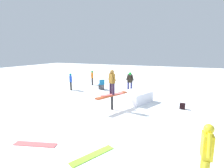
{
  "coord_description": "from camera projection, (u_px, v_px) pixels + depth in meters",
  "views": [
    {
      "loc": [
        8.66,
        3.82,
        3.27
      ],
      "look_at": [
        0.0,
        0.0,
        1.47
      ],
      "focal_mm": 28.0,
      "sensor_mm": 36.0,
      "label": 1
    }
  ],
  "objects": [
    {
      "name": "bystander_orange",
      "position": [
        92.0,
        77.0,
        16.93
      ],
      "size": [
        0.57,
        0.34,
        1.4
      ],
      "rotation": [
        0.0,
        0.0,
        3.61
      ],
      "color": "black",
      "rests_on": "ground"
    },
    {
      "name": "loose_snowboard_coral",
      "position": [
        35.0,
        144.0,
        6.2
      ],
      "size": [
        0.72,
        1.55,
        0.02
      ],
      "primitive_type": "cube",
      "rotation": [
        0.0,
        0.0,
        1.87
      ],
      "color": "#F66163",
      "rests_on": "ground"
    },
    {
      "name": "rail_feature",
      "position": [
        112.0,
        97.0,
        9.78
      ],
      "size": [
        2.22,
        1.08,
        0.87
      ],
      "rotation": [
        0.0,
        0.0,
        -0.37
      ],
      "color": "black",
      "rests_on": "ground"
    },
    {
      "name": "folding_chair",
      "position": [
        101.0,
        85.0,
        14.97
      ],
      "size": [
        0.62,
        0.62,
        0.88
      ],
      "rotation": [
        0.0,
        0.0,
        5.48
      ],
      "color": "#3F3F44",
      "rests_on": "ground"
    },
    {
      "name": "ground_plane",
      "position": [
        112.0,
        109.0,
        9.91
      ],
      "size": [
        60.0,
        60.0,
        0.0
      ],
      "primitive_type": "plane",
      "color": "white"
    },
    {
      "name": "backpack_on_snow",
      "position": [
        182.0,
        106.0,
        9.96
      ],
      "size": [
        0.22,
        0.3,
        0.34
      ],
      "primitive_type": "cube",
      "rotation": [
        0.0,
        0.0,
        1.56
      ],
      "color": "black",
      "rests_on": "ground"
    },
    {
      "name": "bystander_blue",
      "position": [
        71.0,
        81.0,
        14.75
      ],
      "size": [
        0.5,
        0.45,
        1.42
      ],
      "rotation": [
        0.0,
        0.0,
        3.86
      ],
      "color": "black",
      "rests_on": "ground"
    },
    {
      "name": "bystander_black",
      "position": [
        130.0,
        81.0,
        14.2
      ],
      "size": [
        0.28,
        0.7,
        1.58
      ],
      "rotation": [
        0.0,
        0.0,
        4.56
      ],
      "color": "navy",
      "rests_on": "ground"
    },
    {
      "name": "loose_snowboard_lime",
      "position": [
        92.0,
        155.0,
        5.53
      ],
      "size": [
        1.53,
        0.91,
        0.02
      ],
      "primitive_type": "cube",
      "rotation": [
        0.0,
        0.0,
        2.7
      ],
      "color": "#92E436",
      "rests_on": "ground"
    },
    {
      "name": "snow_kicker_ramp",
      "position": [
        135.0,
        97.0,
        11.35
      ],
      "size": [
        2.22,
        2.05,
        0.68
      ],
      "primitive_type": "cube",
      "rotation": [
        0.0,
        0.0,
        -0.37
      ],
      "color": "white",
      "rests_on": "ground"
    },
    {
      "name": "main_rider_on_rail",
      "position": [
        112.0,
        82.0,
        9.62
      ],
      "size": [
        1.33,
        0.98,
        1.4
      ],
      "rotation": [
        0.0,
        0.0,
        -0.56
      ],
      "color": "#F26965",
      "rests_on": "rail_feature"
    },
    {
      "name": "bystander_yellow",
      "position": [
        206.0,
        152.0,
        4.18
      ],
      "size": [
        0.72,
        0.26,
        1.6
      ],
      "rotation": [
        0.0,
        0.0,
        0.08
      ],
      "color": "gold",
      "rests_on": "ground"
    }
  ]
}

